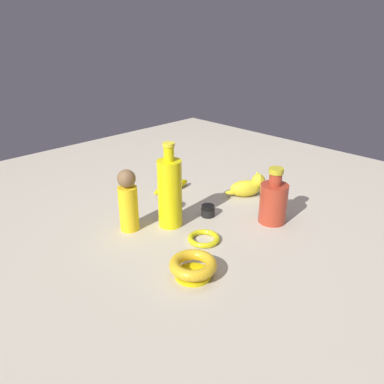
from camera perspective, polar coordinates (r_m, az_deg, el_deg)
ground at (r=1.32m, az=0.00°, el=-2.94°), size 2.00×2.00×0.00m
cat_figurine at (r=1.44m, az=8.26°, el=0.84°), size 0.13×0.11×0.09m
bangle at (r=1.15m, az=1.74°, el=-6.84°), size 0.10×0.10×0.02m
banana at (r=1.47m, az=-3.07°, el=0.75°), size 0.17×0.04×0.04m
nail_polish_jar at (r=1.29m, az=2.36°, el=-2.76°), size 0.05×0.05×0.04m
bottle_tall at (r=1.20m, az=-3.29°, el=0.03°), size 0.08×0.08×0.27m
bowl at (r=0.99m, az=0.16°, el=-10.87°), size 0.12×0.12×0.05m
person_figure_adult at (r=1.19m, az=-9.38°, el=-1.33°), size 0.07×0.07×0.20m
bottle_short at (r=1.26m, az=11.88°, el=-1.31°), size 0.09×0.09×0.18m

